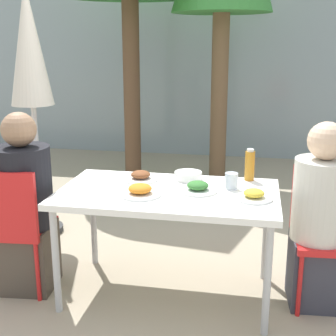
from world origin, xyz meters
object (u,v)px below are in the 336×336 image
Objects in this scene: drinking_cup at (231,181)px; person_left at (25,209)px; chair_right at (325,225)px; salad_bowl at (188,176)px; person_right at (320,222)px; bottle at (250,165)px; closed_umbrella at (30,56)px; chair_left at (14,221)px.

person_left is at bearing -171.19° from drinking_cup.
chair_right is 0.94m from salad_bowl.
person_right reaches higher than drinking_cup.
bottle is at bearing 9.38° from salad_bowl.
person_right is at bearing -0.62° from person_left.
bottle is at bearing 63.85° from drinking_cup.
closed_umbrella is at bearing -22.92° from person_right.
person_left is 1.37m from closed_umbrella.
salad_bowl is (-0.85, 0.21, 0.19)m from person_right.
drinking_cup is (-0.60, -0.03, 0.26)m from chair_right.
drinking_cup is at bearing 3.50° from person_left.
chair_right is at bearing -121.95° from person_right.
closed_umbrella reaches higher than drinking_cup.
chair_right is 0.41× the size of closed_umbrella.
chair_right is at bearing -16.61° from closed_umbrella.
closed_umbrella reaches higher than salad_bowl.
closed_umbrella reaches higher than person_left.
person_right is at bearing -5.38° from drinking_cup.
bottle is at bearing -35.66° from person_right.
bottle is (1.44, 0.43, 0.26)m from person_left.
person_left is at bearing -163.47° from bottle.
closed_umbrella reaches higher than chair_left.
chair_left is 1.18m from salad_bowl.
person_right is 11.24× the size of drinking_cup.
chair_right is at bearing 1.73° from person_left.
salad_bowl is at bearing 153.06° from drinking_cup.
bottle reaches higher than chair_left.
person_right is at bearing -13.52° from salad_bowl.
chair_right is 0.65m from drinking_cup.
bottle reaches higher than salad_bowl.
chair_right is (1.97, 0.32, 0.00)m from chair_left.
closed_umbrella is 11.32× the size of salad_bowl.
chair_left is at bearing -168.05° from drinking_cup.
person_left reaches higher than salad_bowl.
closed_umbrella is 1.98m from drinking_cup.
closed_umbrella is 9.70× the size of bottle.
closed_umbrella is 1.99m from bottle.
person_right is 5.43× the size of bottle.
chair_left is 0.74× the size of person_right.
salad_bowl is (-0.41, -0.07, -0.08)m from bottle.
salad_bowl is at bearing -21.99° from closed_umbrella.
chair_left is 1.43m from drinking_cup.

